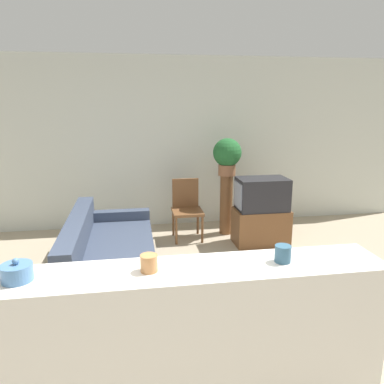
% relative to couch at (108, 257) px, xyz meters
% --- Properties ---
extents(ground_plane, '(14.00, 14.00, 0.00)m').
position_rel_couch_xyz_m(ground_plane, '(0.49, -1.56, -0.26)').
color(ground_plane, tan).
extents(wall_back, '(9.00, 0.06, 2.70)m').
position_rel_couch_xyz_m(wall_back, '(0.49, 1.87, 1.09)').
color(wall_back, silver).
rests_on(wall_back, ground_plane).
extents(couch, '(0.96, 2.02, 0.73)m').
position_rel_couch_xyz_m(couch, '(0.00, 0.00, 0.00)').
color(couch, '#384256').
rests_on(couch, ground_plane).
extents(tv_stand, '(0.76, 0.46, 0.51)m').
position_rel_couch_xyz_m(tv_stand, '(2.11, 0.75, -0.00)').
color(tv_stand, brown).
rests_on(tv_stand, ground_plane).
extents(television, '(0.71, 0.44, 0.45)m').
position_rel_couch_xyz_m(television, '(2.10, 0.75, 0.48)').
color(television, '#232328').
rests_on(television, tv_stand).
extents(wooden_chair, '(0.44, 0.44, 0.88)m').
position_rel_couch_xyz_m(wooden_chair, '(1.09, 1.16, 0.23)').
color(wooden_chair, brown).
rests_on(wooden_chair, ground_plane).
extents(plant_stand, '(0.19, 0.19, 0.92)m').
position_rel_couch_xyz_m(plant_stand, '(1.72, 1.24, 0.21)').
color(plant_stand, brown).
rests_on(plant_stand, ground_plane).
extents(potted_plant, '(0.43, 0.43, 0.56)m').
position_rel_couch_xyz_m(potted_plant, '(1.72, 1.24, 0.98)').
color(potted_plant, '#8E5B3D').
rests_on(potted_plant, plant_stand).
extents(foreground_counter, '(2.91, 0.44, 0.99)m').
position_rel_couch_xyz_m(foreground_counter, '(0.49, -1.98, 0.24)').
color(foreground_counter, white).
rests_on(foreground_counter, ground_plane).
extents(decorative_bowl, '(0.18, 0.18, 0.14)m').
position_rel_couch_xyz_m(decorative_bowl, '(-0.38, -1.98, 0.78)').
color(decorative_bowl, '#4C7AAD').
rests_on(decorative_bowl, foreground_counter).
extents(candle_jar, '(0.11, 0.11, 0.11)m').
position_rel_couch_xyz_m(candle_jar, '(0.39, -1.98, 0.79)').
color(candle_jar, '#C6844C').
rests_on(candle_jar, foreground_counter).
extents(coffee_tin, '(0.11, 0.11, 0.11)m').
position_rel_couch_xyz_m(coffee_tin, '(1.27, -1.98, 0.79)').
color(coffee_tin, '#335B75').
rests_on(coffee_tin, foreground_counter).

